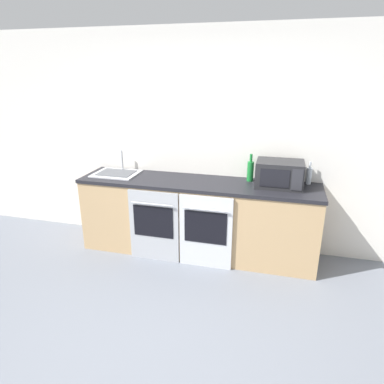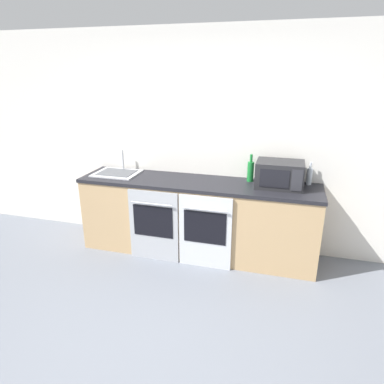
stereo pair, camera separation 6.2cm
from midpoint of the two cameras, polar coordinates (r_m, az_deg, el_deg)
ground_plane at (r=2.97m, az=-8.28°, el=-25.78°), size 16.00×16.00×0.00m
wall_back at (r=4.17m, az=2.55°, el=8.30°), size 10.00×0.06×2.60m
counter_back at (r=4.11m, az=1.29°, el=-4.24°), size 2.79×0.63×0.91m
oven_left at (r=3.96m, az=-5.96°, el=-5.60°), size 0.59×0.06×0.85m
oven_right at (r=3.80m, az=2.65°, el=-6.68°), size 0.59×0.06×0.85m
microwave at (r=3.85m, az=14.84°, el=2.87°), size 0.50×0.37×0.28m
bottle_clear at (r=4.04m, az=19.40°, el=2.56°), size 0.06×0.06×0.26m
bottle_green at (r=3.99m, az=10.17°, el=3.50°), size 0.07×0.07×0.32m
sink at (r=4.34m, az=-11.96°, el=3.17°), size 0.53×0.44×0.26m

